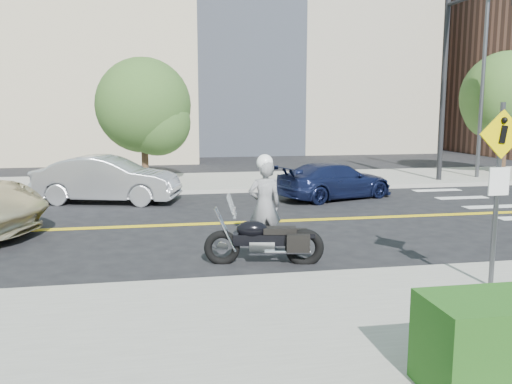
{
  "coord_description": "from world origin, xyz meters",
  "views": [
    {
      "loc": [
        -1.13,
        -14.06,
        3.08
      ],
      "look_at": [
        0.97,
        -2.36,
        1.2
      ],
      "focal_mm": 38.0,
      "sensor_mm": 36.0,
      "label": 1
    }
  ],
  "objects": [
    {
      "name": "ground_plane",
      "position": [
        0.0,
        0.0,
        0.0
      ],
      "size": [
        120.0,
        120.0,
        0.0
      ],
      "primitive_type": "plane",
      "color": "black",
      "rests_on": "ground"
    },
    {
      "name": "sidewalk_near",
      "position": [
        0.0,
        -7.5,
        0.07
      ],
      "size": [
        60.0,
        5.0,
        0.15
      ],
      "primitive_type": "cube",
      "color": "#9E9B91",
      "rests_on": "ground_plane"
    },
    {
      "name": "sidewalk_far",
      "position": [
        0.0,
        7.5,
        0.07
      ],
      "size": [
        60.0,
        5.0,
        0.15
      ],
      "primitive_type": "cube",
      "color": "#9E9B91",
      "rests_on": "ground_plane"
    },
    {
      "name": "building_mid",
      "position": [
        8.0,
        26.0,
        10.0
      ],
      "size": [
        18.0,
        14.0,
        20.0
      ],
      "primitive_type": "cube",
      "color": "#A39984",
      "rests_on": "ground_plane"
    },
    {
      "name": "lamp_post",
      "position": [
        12.0,
        6.5,
        4.15
      ],
      "size": [
        0.16,
        0.16,
        8.0
      ],
      "primitive_type": "cylinder",
      "color": "#4C4C51",
      "rests_on": "sidewalk_far"
    },
    {
      "name": "traffic_light",
      "position": [
        10.0,
        5.08,
        4.67
      ],
      "size": [
        0.28,
        4.5,
        7.0
      ],
      "color": "black",
      "rests_on": "sidewalk_far"
    },
    {
      "name": "pedestrian_sign",
      "position": [
        4.2,
        -6.31,
        1.96
      ],
      "size": [
        0.78,
        0.08,
        3.0
      ],
      "color": "#4C4C51",
      "rests_on": "sidewalk_near"
    },
    {
      "name": "motorcyclist",
      "position": [
        1.07,
        -2.86,
        1.04
      ],
      "size": [
        0.74,
        0.51,
        2.08
      ],
      "rotation": [
        0.0,
        0.0,
        3.2
      ],
      "color": "silver",
      "rests_on": "ground"
    },
    {
      "name": "motorcycle",
      "position": [
        0.87,
        -3.86,
        0.69
      ],
      "size": [
        2.37,
        1.08,
        1.39
      ],
      "primitive_type": null,
      "rotation": [
        0.0,
        0.0,
        -0.18
      ],
      "color": "black",
      "rests_on": "ground"
    },
    {
      "name": "parked_car_silver",
      "position": [
        -2.8,
        3.82,
        0.75
      ],
      "size": [
        4.83,
        2.7,
        1.51
      ],
      "primitive_type": "imported",
      "rotation": [
        0.0,
        0.0,
        1.31
      ],
      "color": "#A5A7AD",
      "rests_on": "ground"
    },
    {
      "name": "parked_car_blue",
      "position": [
        4.68,
        3.24,
        0.61
      ],
      "size": [
        4.51,
        3.02,
        1.21
      ],
      "primitive_type": "imported",
      "rotation": [
        0.0,
        0.0,
        1.92
      ],
      "color": "#161E43",
      "rests_on": "ground"
    },
    {
      "name": "tree_far_a",
      "position": [
        -1.66,
        7.19,
        3.12
      ],
      "size": [
        3.61,
        3.61,
        4.93
      ],
      "rotation": [
        0.0,
        0.0,
        -0.15
      ],
      "color": "#382619",
      "rests_on": "ground"
    },
    {
      "name": "tree_far_b",
      "position": [
        13.83,
        7.47,
        3.48
      ],
      "size": [
        3.95,
        3.95,
        5.46
      ],
      "rotation": [
        0.0,
        0.0,
        -0.2
      ],
      "color": "#382619",
      "rests_on": "ground"
    }
  ]
}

